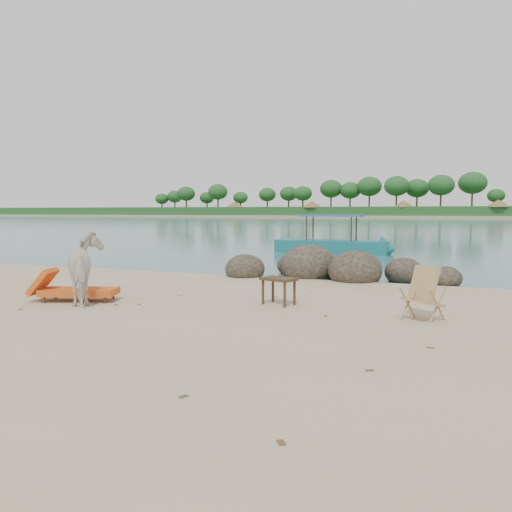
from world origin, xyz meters
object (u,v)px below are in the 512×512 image
at_px(boulders, 327,269).
at_px(cow, 88,268).
at_px(side_table, 279,293).
at_px(lounge_chair, 79,289).
at_px(boat_near, 332,221).
at_px(deck_chair, 423,296).

bearing_deg(boulders, cow, -123.30).
relative_size(side_table, lounge_chair, 0.35).
bearing_deg(side_table, boulders, 109.54).
xyz_separation_m(lounge_chair, boat_near, (2.02, 14.66, 1.14)).
relative_size(boulders, deck_chair, 7.05).
distance_m(boulders, cow, 6.72).
relative_size(cow, boat_near, 0.29).
bearing_deg(boulders, lounge_chair, -124.88).
bearing_deg(boulders, side_table, -88.99).
distance_m(cow, boat_near, 14.79).
bearing_deg(cow, deck_chair, 143.14).
relative_size(lounge_chair, deck_chair, 2.12).
bearing_deg(lounge_chair, boat_near, 63.16).
relative_size(cow, side_table, 2.56).
bearing_deg(deck_chair, boulders, 156.83).
xyz_separation_m(boulders, side_table, (0.08, -4.52, 0.03)).
height_order(cow, boat_near, boat_near).
relative_size(boulders, cow, 3.73).
bearing_deg(boat_near, boulders, -77.03).
height_order(boulders, side_table, boulders).
bearing_deg(deck_chair, cow, -137.19).
distance_m(cow, lounge_chair, 0.49).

